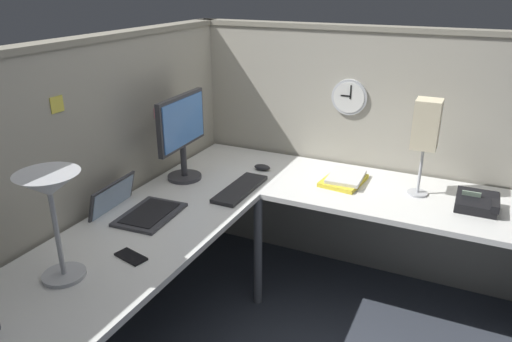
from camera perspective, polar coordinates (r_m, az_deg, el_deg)
ground_plane at (r=2.88m, az=1.84°, el=-17.67°), size 6.80×6.80×0.00m
cubicle_wall_back at (r=2.63m, az=-18.95°, el=-2.71°), size 2.57×0.12×1.58m
cubicle_wall_right at (r=3.16m, az=12.78°, el=2.03°), size 0.12×2.37×1.58m
desk at (r=2.40m, az=1.67°, el=-8.30°), size 2.35×2.15×0.73m
monitor at (r=2.79m, az=-8.73°, el=4.69°), size 0.46×0.20×0.50m
laptop at (r=2.52m, az=-14.29°, el=-4.31°), size 0.36×0.40×0.22m
keyboard at (r=2.69m, az=-1.88°, el=-2.13°), size 0.43×0.14×0.02m
computer_mouse at (r=2.98m, az=0.75°, el=0.44°), size 0.06×0.10×0.03m
desk_lamp_dome at (r=1.94m, az=-23.20°, el=-2.47°), size 0.24×0.24×0.44m
cell_phone at (r=2.14m, az=-14.59°, el=-9.79°), size 0.10×0.16×0.01m
office_phone at (r=2.71m, az=24.79°, el=-3.49°), size 0.19×0.21×0.11m
book_stack at (r=2.84m, az=10.43°, el=-0.92°), size 0.30×0.24×0.04m
desk_lamp_paper at (r=2.67m, az=19.50°, el=4.92°), size 0.13×0.13×0.53m
wall_clock at (r=3.03m, az=11.00°, el=8.58°), size 0.04×0.22×0.22m
pinned_note_leftmost at (r=2.32m, az=-22.49°, el=7.29°), size 0.07×0.00×0.07m
pinned_note_middle at (r=2.90m, az=-11.40°, el=6.90°), size 0.10×0.00×0.06m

